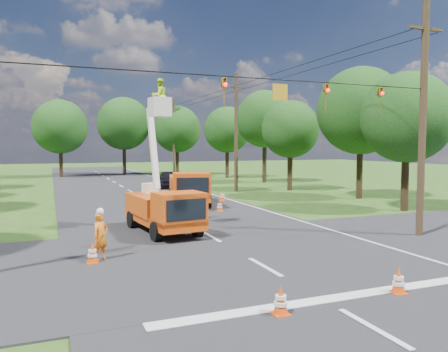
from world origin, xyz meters
name	(u,v)px	position (x,y,z in m)	size (l,w,h in m)	color
ground	(142,198)	(0.00, 20.00, 0.00)	(140.00, 140.00, 0.00)	#294815
road_main	(142,198)	(0.00, 20.00, 0.00)	(12.00, 100.00, 0.06)	black
road_cross	(240,254)	(0.00, 2.00, 0.00)	(56.00, 10.00, 0.07)	black
stop_bar	(323,302)	(0.00, -3.20, 0.00)	(9.00, 0.45, 0.02)	silver
edge_line	(212,195)	(5.60, 20.00, 0.00)	(0.12, 90.00, 0.02)	silver
bucket_truck	(164,200)	(-1.61, 6.72, 1.47)	(2.61, 5.50, 6.89)	#E34710
second_truck	(189,188)	(2.11, 14.91, 1.17)	(3.47, 6.33, 2.25)	#E34710
ground_worker	(101,236)	(-4.74, 2.92, 0.83)	(0.60, 0.40, 1.65)	orange
distant_car	(169,179)	(3.99, 27.16, 0.79)	(1.86, 4.63, 1.58)	black
traffic_cone_0	(281,300)	(-1.44, -3.59, 0.36)	(0.38, 0.38, 0.71)	#E7460C
traffic_cone_1	(399,281)	(2.14, -3.47, 0.36)	(0.38, 0.38, 0.71)	#E7460C
traffic_cone_2	(204,215)	(0.95, 8.64, 0.36)	(0.38, 0.38, 0.71)	#E7460C
traffic_cone_3	(220,206)	(2.94, 11.55, 0.36)	(0.38, 0.38, 0.71)	#E7460C
traffic_cone_4	(92,253)	(-5.05, 2.59, 0.36)	(0.38, 0.38, 0.71)	#E7460C
traffic_cone_6	(222,196)	(4.94, 16.19, 0.36)	(0.38, 0.38, 0.71)	#E7460C
pole_right_near	(423,117)	(8.50, 2.00, 5.11)	(1.80, 0.30, 10.00)	#4C3823
pole_right_mid	(236,131)	(8.50, 22.00, 5.11)	(1.80, 0.30, 10.00)	#4C3823
pole_right_far	(174,136)	(8.50, 42.00, 5.11)	(1.80, 0.30, 10.00)	#4C3823
signal_span	(295,92)	(2.23, 1.99, 5.88)	(18.00, 0.29, 1.07)	black
tree_right_a	(407,118)	(13.50, 8.00, 5.56)	(5.40, 5.40, 8.28)	#382616
tree_right_b	(361,111)	(15.00, 14.00, 6.43)	(6.40, 6.40, 9.65)	#382616
tree_right_c	(290,129)	(13.20, 21.00, 5.31)	(5.00, 5.00, 7.83)	#382616
tree_right_d	(265,119)	(14.80, 29.00, 6.68)	(6.00, 6.00, 9.70)	#382616
tree_right_e	(227,130)	(13.80, 37.00, 5.81)	(5.60, 5.60, 8.63)	#382616
tree_far_a	(60,127)	(-5.00, 45.00, 6.19)	(6.60, 6.60, 9.50)	#382616
tree_far_b	(124,124)	(3.00, 47.00, 6.81)	(7.00, 7.00, 10.32)	#382616
tree_far_c	(177,129)	(9.50, 44.00, 6.06)	(6.20, 6.20, 9.18)	#382616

